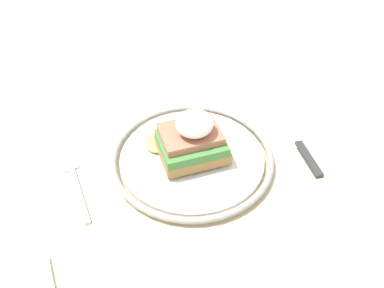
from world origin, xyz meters
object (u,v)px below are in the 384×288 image
(plate, at_px, (192,157))
(fork, at_px, (75,182))
(sandwich, at_px, (192,139))
(knife, at_px, (297,141))

(plate, xyz_separation_m, fork, (-0.18, 0.01, -0.01))
(sandwich, height_order, knife, sandwich)
(fork, height_order, knife, knife)
(sandwich, distance_m, fork, 0.18)
(plate, distance_m, sandwich, 0.04)
(fork, bearing_deg, sandwich, -2.87)
(plate, xyz_separation_m, sandwich, (-0.00, -0.00, 0.04))
(plate, bearing_deg, knife, -4.85)
(plate, relative_size, knife, 1.30)
(plate, xyz_separation_m, knife, (0.18, -0.02, -0.01))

